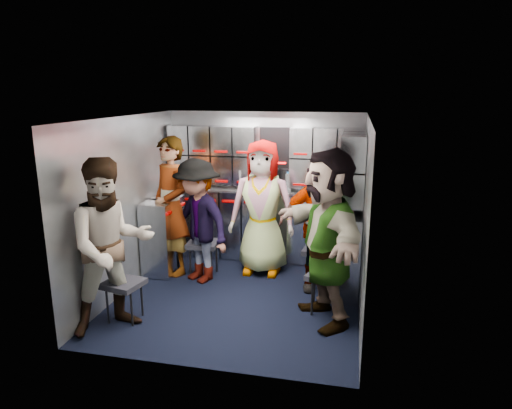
% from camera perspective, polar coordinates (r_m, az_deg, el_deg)
% --- Properties ---
extents(floor, '(3.00, 3.00, 0.00)m').
position_cam_1_polar(floor, '(5.58, -2.07, -11.29)').
color(floor, black).
rests_on(floor, ground).
extents(wall_back, '(2.80, 0.04, 2.10)m').
position_cam_1_polar(wall_back, '(6.64, 1.03, 2.45)').
color(wall_back, gray).
rests_on(wall_back, ground).
extents(wall_left, '(0.04, 3.00, 2.10)m').
position_cam_1_polar(wall_left, '(5.72, -15.90, -0.02)').
color(wall_left, gray).
rests_on(wall_left, ground).
extents(wall_right, '(0.04, 3.00, 2.10)m').
position_cam_1_polar(wall_right, '(5.06, 13.37, -1.66)').
color(wall_right, gray).
rests_on(wall_right, ground).
extents(ceiling, '(2.80, 3.00, 0.02)m').
position_cam_1_polar(ceiling, '(5.05, -2.29, 10.78)').
color(ceiling, silver).
rests_on(ceiling, wall_back).
extents(cart_bank_back, '(2.68, 0.38, 0.99)m').
position_cam_1_polar(cart_bank_back, '(6.58, 0.65, -2.65)').
color(cart_bank_back, '#8D929B').
rests_on(cart_bank_back, ground).
extents(cart_bank_left, '(0.38, 0.76, 0.99)m').
position_cam_1_polar(cart_bank_left, '(6.26, -11.47, -3.82)').
color(cart_bank_left, '#8D929B').
rests_on(cart_bank_left, ground).
extents(counter, '(2.68, 0.42, 0.03)m').
position_cam_1_polar(counter, '(6.44, 0.67, 1.78)').
color(counter, '#B8BBC0').
rests_on(counter, cart_bank_back).
extents(locker_bank_back, '(2.68, 0.28, 0.82)m').
position_cam_1_polar(locker_bank_back, '(6.42, 0.79, 6.04)').
color(locker_bank_back, '#8D929B').
rests_on(locker_bank_back, wall_back).
extents(locker_bank_right, '(0.28, 1.00, 0.82)m').
position_cam_1_polar(locker_bank_right, '(5.65, 12.01, 4.62)').
color(locker_bank_right, '#8D929B').
rests_on(locker_bank_right, wall_right).
extents(right_cabinet, '(0.28, 1.20, 1.00)m').
position_cam_1_polar(right_cabinet, '(5.80, 11.50, -5.24)').
color(right_cabinet, '#8D929B').
rests_on(right_cabinet, ground).
extents(coffee_niche, '(0.46, 0.16, 0.84)m').
position_cam_1_polar(coffee_niche, '(6.45, 2.47, 5.88)').
color(coffee_niche, black).
rests_on(coffee_niche, wall_back).
extents(red_latch_strip, '(2.60, 0.02, 0.03)m').
position_cam_1_polar(red_latch_strip, '(6.28, 0.30, 0.20)').
color(red_latch_strip, '#960000').
rests_on(red_latch_strip, cart_bank_back).
extents(jump_seat_near_left, '(0.43, 0.42, 0.44)m').
position_cam_1_polar(jump_seat_near_left, '(5.08, -16.22, -9.71)').
color(jump_seat_near_left, black).
rests_on(jump_seat_near_left, ground).
extents(jump_seat_mid_left, '(0.41, 0.39, 0.46)m').
position_cam_1_polar(jump_seat_mid_left, '(6.06, -6.62, -5.11)').
color(jump_seat_mid_left, black).
rests_on(jump_seat_mid_left, ground).
extents(jump_seat_center, '(0.46, 0.45, 0.43)m').
position_cam_1_polar(jump_seat_center, '(6.31, 1.10, -4.51)').
color(jump_seat_center, black).
rests_on(jump_seat_center, ground).
extents(jump_seat_mid_right, '(0.43, 0.42, 0.46)m').
position_cam_1_polar(jump_seat_mid_right, '(5.83, 7.91, -5.95)').
color(jump_seat_mid_right, black).
rests_on(jump_seat_mid_right, ground).
extents(jump_seat_near_right, '(0.48, 0.47, 0.45)m').
position_cam_1_polar(jump_seat_near_right, '(5.10, 8.78, -9.13)').
color(jump_seat_near_right, black).
rests_on(jump_seat_near_right, ground).
extents(attendant_standing, '(0.80, 0.74, 1.83)m').
position_cam_1_polar(attendant_standing, '(6.06, -10.57, -0.24)').
color(attendant_standing, black).
rests_on(attendant_standing, ground).
extents(attendant_arc_a, '(1.09, 1.08, 1.78)m').
position_cam_1_polar(attendant_arc_a, '(4.76, -17.65, -5.02)').
color(attendant_arc_a, black).
rests_on(attendant_arc_a, ground).
extents(attendant_arc_b, '(1.18, 1.02, 1.58)m').
position_cam_1_polar(attendant_arc_b, '(5.79, -7.30, -2.08)').
color(attendant_arc_b, black).
rests_on(attendant_arc_b, ground).
extents(attendant_arc_c, '(0.87, 0.57, 1.78)m').
position_cam_1_polar(attendant_arc_c, '(5.99, 0.79, -0.40)').
color(attendant_arc_c, black).
rests_on(attendant_arc_c, ground).
extents(attendant_arc_d, '(1.00, 0.48, 1.65)m').
position_cam_1_polar(attendant_arc_d, '(5.52, 7.91, -2.48)').
color(attendant_arc_d, black).
rests_on(attendant_arc_d, ground).
extents(attendant_arc_e, '(1.28, 1.78, 1.85)m').
position_cam_1_polar(attendant_arc_e, '(4.75, 8.88, -4.07)').
color(attendant_arc_e, black).
rests_on(attendant_arc_e, ground).
extents(bottle_left, '(0.07, 0.07, 0.27)m').
position_cam_1_polar(bottle_left, '(6.43, -1.94, 3.11)').
color(bottle_left, white).
rests_on(bottle_left, counter).
extents(bottle_mid, '(0.07, 0.07, 0.24)m').
position_cam_1_polar(bottle_mid, '(6.36, 1.18, 2.86)').
color(bottle_mid, white).
rests_on(bottle_mid, counter).
extents(bottle_right, '(0.07, 0.07, 0.25)m').
position_cam_1_polar(bottle_right, '(6.30, 4.05, 2.77)').
color(bottle_right, white).
rests_on(bottle_right, counter).
extents(cup_left, '(0.07, 0.07, 0.09)m').
position_cam_1_polar(cup_left, '(6.57, -6.04, 2.47)').
color(cup_left, tan).
rests_on(cup_left, counter).
extents(cup_right, '(0.09, 0.09, 0.09)m').
position_cam_1_polar(cup_right, '(6.25, 10.05, 1.73)').
color(cup_right, tan).
rests_on(cup_right, counter).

